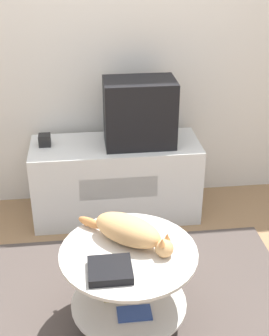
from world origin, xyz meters
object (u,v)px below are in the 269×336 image
object	(u,v)px
dvd_box	(110,270)
cat	(129,231)
tv	(140,113)
speaker	(45,140)

from	to	relation	value
dvd_box	cat	distance (m)	0.26
tv	cat	bearing A→B (deg)	-100.01
cat	speaker	bearing A→B (deg)	152.04
tv	speaker	size ratio (longest dim) A/B	5.90
tv	dvd_box	distance (m)	1.34
cat	dvd_box	bearing A→B (deg)	-78.42
speaker	dvd_box	world-z (taller)	speaker
speaker	cat	xyz separation A→B (m)	(0.48, -1.10, -0.04)
tv	dvd_box	bearing A→B (deg)	-103.26
tv	speaker	world-z (taller)	tv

